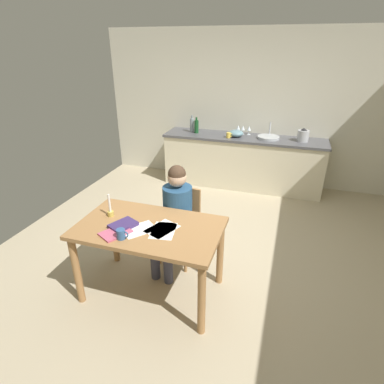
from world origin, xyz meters
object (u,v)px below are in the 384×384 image
object	(u,v)px
wine_glass_back_left	(238,128)
wine_glass_near_sink	(249,129)
mixing_bowl	(236,133)
teacup_on_counter	(229,135)
dining_table	(150,237)
book_magazine	(116,233)
book_cookery	(123,225)
sink_unit	(268,137)
bottle_vinegar	(196,126)
coffee_mug	(121,234)
stovetop_kettle	(303,135)
person_seated	(175,212)
bottle_oil	(192,125)
chair_at_table	(181,221)
candlestick	(110,210)
wine_glass_by_kettle	(243,128)

from	to	relation	value
wine_glass_back_left	wine_glass_near_sink	bearing A→B (deg)	0.00
mixing_bowl	teacup_on_counter	world-z (taller)	mixing_bowl
dining_table	book_magazine	distance (m)	0.34
book_cookery	sink_unit	distance (m)	3.24
bottle_vinegar	wine_glass_near_sink	world-z (taller)	bottle_vinegar
coffee_mug	stovetop_kettle	world-z (taller)	stovetop_kettle
person_seated	coffee_mug	bearing A→B (deg)	-105.34
dining_table	coffee_mug	world-z (taller)	coffee_mug
wine_glass_back_left	bottle_oil	bearing A→B (deg)	-172.52
chair_at_table	candlestick	distance (m)	0.86
chair_at_table	wine_glass_near_sink	distance (m)	2.57
candlestick	wine_glass_back_left	distance (m)	3.16
wine_glass_near_sink	wine_glass_by_kettle	xyz separation A→B (m)	(-0.11, 0.00, 0.00)
bottle_vinegar	wine_glass_back_left	distance (m)	0.73
bottle_vinegar	teacup_on_counter	distance (m)	0.63
chair_at_table	wine_glass_by_kettle	size ratio (longest dim) A/B	5.64
chair_at_table	book_cookery	distance (m)	0.85
candlestick	bottle_vinegar	xyz separation A→B (m)	(-0.01, 2.92, 0.17)
person_seated	candlestick	world-z (taller)	person_seated
book_cookery	wine_glass_back_left	world-z (taller)	wine_glass_back_left
dining_table	person_seated	size ratio (longest dim) A/B	1.14
sink_unit	bottle_vinegar	world-z (taller)	bottle_vinegar
wine_glass_near_sink	wine_glass_back_left	bearing A→B (deg)	180.00
book_cookery	wine_glass_by_kettle	distance (m)	3.28
coffee_mug	wine_glass_back_left	xyz separation A→B (m)	(0.40, 3.40, 0.18)
bottle_oil	teacup_on_counter	distance (m)	0.74
chair_at_table	wine_glass_by_kettle	world-z (taller)	wine_glass_by_kettle
book_magazine	mixing_bowl	world-z (taller)	mixing_bowl
bottle_vinegar	wine_glass_back_left	size ratio (longest dim) A/B	1.78
teacup_on_counter	dining_table	bearing A→B (deg)	-93.25
bottle_vinegar	person_seated	bearing A→B (deg)	-78.19
candlestick	mixing_bowl	world-z (taller)	candlestick
book_magazine	book_cookery	bearing A→B (deg)	114.15
book_magazine	bottle_vinegar	world-z (taller)	bottle_vinegar
book_cookery	wine_glass_by_kettle	size ratio (longest dim) A/B	1.55
coffee_mug	wine_glass_by_kettle	bearing A→B (deg)	81.85
coffee_mug	wine_glass_near_sink	bearing A→B (deg)	80.13
bottle_oil	mixing_bowl	world-z (taller)	bottle_oil
mixing_bowl	book_magazine	bearing A→B (deg)	-98.93
bottle_vinegar	stovetop_kettle	bearing A→B (deg)	0.19
coffee_mug	dining_table	bearing A→B (deg)	61.99
wine_glass_by_kettle	teacup_on_counter	distance (m)	0.36
dining_table	wine_glass_back_left	distance (m)	3.17
book_magazine	wine_glass_near_sink	size ratio (longest dim) A/B	1.68
chair_at_table	wine_glass_back_left	xyz separation A→B (m)	(0.18, 2.49, 0.52)
coffee_mug	mixing_bowl	size ratio (longest dim) A/B	0.46
mixing_bowl	wine_glass_near_sink	distance (m)	0.27
book_magazine	sink_unit	bearing A→B (deg)	100.46
book_cookery	dining_table	bearing A→B (deg)	45.86
sink_unit	teacup_on_counter	size ratio (longest dim) A/B	3.31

